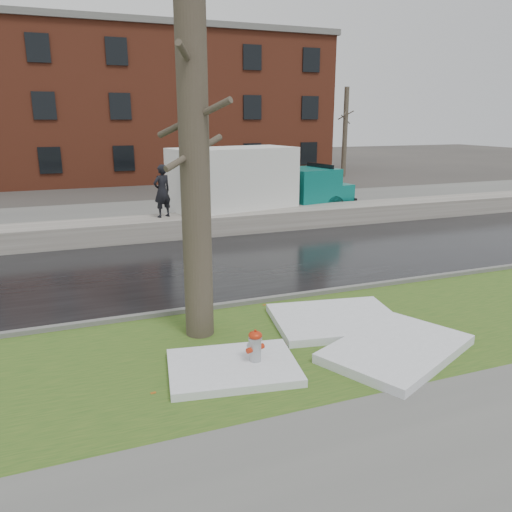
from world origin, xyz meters
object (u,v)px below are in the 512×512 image
object	(u,v)px
fire_hydrant	(255,348)
worker	(162,191)
tree	(194,156)
box_truck	(255,183)

from	to	relation	value
fire_hydrant	worker	bearing A→B (deg)	70.94
fire_hydrant	tree	distance (m)	3.67
worker	tree	bearing A→B (deg)	59.27
fire_hydrant	tree	size ratio (longest dim) A/B	0.10
box_truck	worker	bearing A→B (deg)	-174.57
fire_hydrant	worker	xyz separation A→B (m)	(0.46, 10.78, 1.29)
fire_hydrant	box_truck	distance (m)	12.84
fire_hydrant	box_truck	world-z (taller)	box_truck
fire_hydrant	worker	distance (m)	10.87
tree	box_truck	size ratio (longest dim) A/B	0.73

